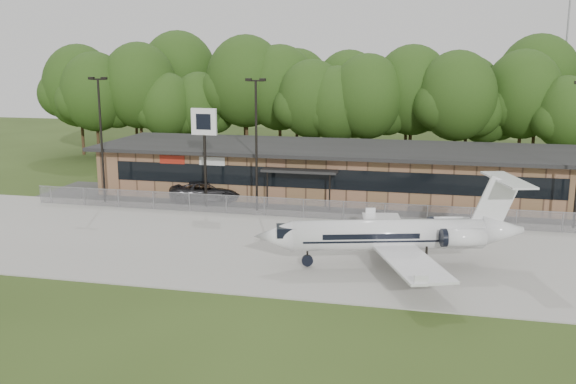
% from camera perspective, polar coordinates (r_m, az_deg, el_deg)
% --- Properties ---
extents(ground, '(160.00, 160.00, 0.00)m').
position_cam_1_polar(ground, '(33.56, -2.19, -8.73)').
color(ground, '#2D3F16').
rests_on(ground, ground).
extents(apron, '(64.00, 18.00, 0.08)m').
position_cam_1_polar(apron, '(40.91, 0.75, -4.80)').
color(apron, '#9E9B93').
rests_on(apron, ground).
extents(parking_lot, '(50.00, 9.00, 0.06)m').
position_cam_1_polar(parking_lot, '(51.83, 3.46, -1.21)').
color(parking_lot, '#383835').
rests_on(parking_lot, ground).
extents(terminal, '(41.00, 11.65, 4.30)m').
position_cam_1_polar(terminal, '(55.69, 4.25, 1.96)').
color(terminal, '#8A6045').
rests_on(terminal, ground).
extents(fence, '(46.00, 0.04, 1.52)m').
position_cam_1_polar(fence, '(47.34, 2.56, -1.55)').
color(fence, gray).
rests_on(fence, ground).
extents(treeline, '(72.00, 12.00, 15.00)m').
position_cam_1_polar(treeline, '(72.87, 6.54, 8.52)').
color(treeline, '#1E3811').
rests_on(treeline, ground).
extents(radio_mast, '(0.20, 0.20, 25.00)m').
position_cam_1_polar(radio_mast, '(79.45, 23.46, 11.52)').
color(radio_mast, gray).
rests_on(radio_mast, ground).
extents(light_pole_left, '(1.55, 0.30, 10.23)m').
position_cam_1_polar(light_pole_left, '(53.98, -16.30, 5.27)').
color(light_pole_left, black).
rests_on(light_pole_left, ground).
extents(light_pole_mid, '(1.55, 0.30, 10.23)m').
position_cam_1_polar(light_pole_mid, '(48.98, -2.84, 5.09)').
color(light_pole_mid, black).
rests_on(light_pole_mid, ground).
extents(business_jet, '(15.42, 13.84, 5.23)m').
position_cam_1_polar(business_jet, '(37.07, 9.69, -3.83)').
color(business_jet, silver).
rests_on(business_jet, ground).
extents(suv, '(6.63, 4.56, 1.69)m').
position_cam_1_polar(suv, '(53.85, -7.27, 0.11)').
color(suv, '#2B2A2D').
rests_on(suv, ground).
extents(pole_sign, '(2.08, 0.33, 7.89)m').
position_cam_1_polar(pole_sign, '(50.58, -7.46, 5.29)').
color(pole_sign, black).
rests_on(pole_sign, ground).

